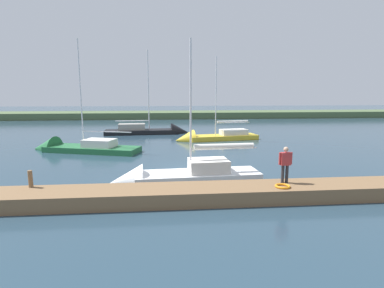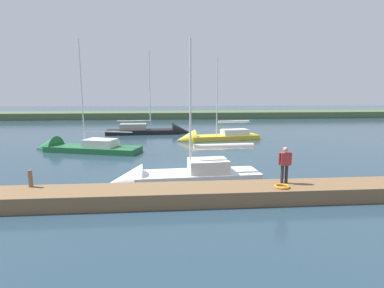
{
  "view_description": "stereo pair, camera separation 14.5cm",
  "coord_description": "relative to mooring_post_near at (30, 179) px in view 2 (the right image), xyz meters",
  "views": [
    {
      "loc": [
        1.44,
        17.81,
        4.65
      ],
      "look_at": [
        -0.16,
        0.84,
        1.8
      ],
      "focal_mm": 28.18,
      "sensor_mm": 36.0,
      "label": 1
    },
    {
      "loc": [
        1.29,
        17.82,
        4.65
      ],
      "look_at": [
        -0.16,
        0.84,
        1.8
      ],
      "focal_mm": 28.18,
      "sensor_mm": 36.0,
      "label": 2
    }
  ],
  "objects": [
    {
      "name": "sailboat_far_left",
      "position": [
        -10.46,
        -16.71,
        -0.83
      ],
      "size": [
        8.71,
        3.39,
        9.16
      ],
      "rotation": [
        0.0,
        0.0,
        0.16
      ],
      "color": "gold",
      "rests_on": "ground_plane"
    },
    {
      "name": "sailboat_near_dock",
      "position": [
        -4.61,
        -22.27,
        -0.8
      ],
      "size": [
        9.81,
        2.78,
        10.55
      ],
      "rotation": [
        0.0,
        0.0,
        3.2
      ],
      "color": "black",
      "rests_on": "ground_plane"
    },
    {
      "name": "life_ring_buoy",
      "position": [
        -10.87,
        1.03,
        -0.32
      ],
      "size": [
        0.66,
        0.66,
        0.1
      ],
      "primitive_type": "torus",
      "color": "orange",
      "rests_on": "dock_pier"
    },
    {
      "name": "far_shoreline",
      "position": [
        -7.22,
        -45.96,
        -1.02
      ],
      "size": [
        180.0,
        8.0,
        2.4
      ],
      "primitive_type": "cube",
      "color": "#4C603D",
      "rests_on": "ground_plane"
    },
    {
      "name": "mooring_post_near",
      "position": [
        0.0,
        0.0,
        0.0
      ],
      "size": [
        0.19,
        0.19,
        0.74
      ],
      "primitive_type": "cylinder",
      "color": "brown",
      "rests_on": "dock_pier"
    },
    {
      "name": "person_on_dock",
      "position": [
        -11.21,
        0.38,
        0.58
      ],
      "size": [
        0.64,
        0.24,
        1.66
      ],
      "rotation": [
        0.0,
        0.0,
        4.76
      ],
      "color": "#28282D",
      "rests_on": "dock_pier"
    },
    {
      "name": "sailboat_inner_slip",
      "position": [
        1.58,
        -11.89,
        -0.88
      ],
      "size": [
        9.45,
        4.87,
        9.9
      ],
      "rotation": [
        0.0,
        0.0,
        -0.3
      ],
      "color": "#236638",
      "rests_on": "ground_plane"
    },
    {
      "name": "ground_plane",
      "position": [
        -7.22,
        -4.64,
        -1.02
      ],
      "size": [
        200.0,
        200.0,
        0.0
      ],
      "primitive_type": "plane",
      "color": "#263D4C"
    },
    {
      "name": "sailboat_behind_pier",
      "position": [
        -6.4,
        -2.24,
        -0.8
      ],
      "size": [
        8.01,
        2.39,
        8.24
      ],
      "rotation": [
        0.0,
        0.0,
        0.06
      ],
      "color": "white",
      "rests_on": "ground_plane"
    },
    {
      "name": "dock_pier",
      "position": [
        -7.22,
        0.65,
        -0.7
      ],
      "size": [
        19.0,
        1.87,
        0.65
      ],
      "primitive_type": "cube",
      "color": "brown",
      "rests_on": "ground_plane"
    }
  ]
}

